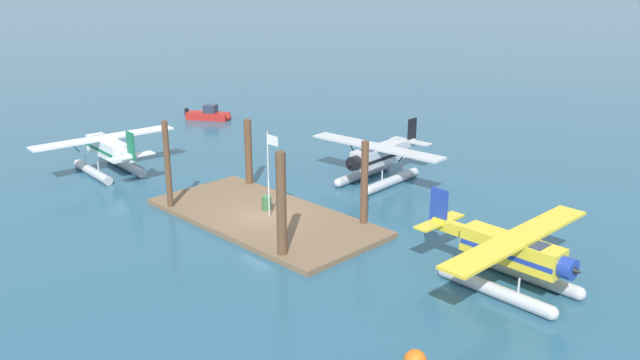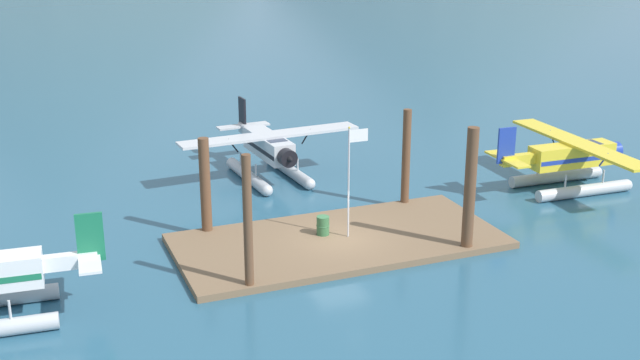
# 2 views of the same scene
# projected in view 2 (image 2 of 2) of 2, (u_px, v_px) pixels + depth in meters

# --- Properties ---
(ground_plane) EXTENTS (1200.00, 1200.00, 0.00)m
(ground_plane) POSITION_uv_depth(u_px,v_px,m) (338.00, 244.00, 36.49)
(ground_plane) COLOR #285670
(dock_platform) EXTENTS (14.72, 6.95, 0.30)m
(dock_platform) POSITION_uv_depth(u_px,v_px,m) (338.00, 241.00, 36.44)
(dock_platform) COLOR brown
(dock_platform) RESTS_ON ground
(piling_near_left) EXTENTS (0.36, 0.36, 5.67)m
(piling_near_left) POSITION_uv_depth(u_px,v_px,m) (248.00, 225.00, 31.02)
(piling_near_left) COLOR brown
(piling_near_left) RESTS_ON ground
(piling_near_right) EXTENTS (0.51, 0.51, 5.71)m
(piling_near_right) POSITION_uv_depth(u_px,v_px,m) (470.00, 191.00, 34.75)
(piling_near_right) COLOR brown
(piling_near_right) RESTS_ON ground
(piling_far_left) EXTENTS (0.49, 0.49, 4.72)m
(piling_far_left) POSITION_uv_depth(u_px,v_px,m) (205.00, 188.00, 36.70)
(piling_far_left) COLOR brown
(piling_far_left) RESTS_ON ground
(piling_far_right) EXTENTS (0.42, 0.42, 5.13)m
(piling_far_right) POSITION_uv_depth(u_px,v_px,m) (406.00, 159.00, 40.31)
(piling_far_right) COLOR brown
(piling_far_right) RESTS_ON ground
(flagpole) EXTENTS (0.95, 0.10, 5.16)m
(flagpole) POSITION_uv_depth(u_px,v_px,m) (352.00, 168.00, 35.61)
(flagpole) COLOR silver
(flagpole) RESTS_ON dock_platform
(fuel_drum) EXTENTS (0.62, 0.62, 0.88)m
(fuel_drum) POSITION_uv_depth(u_px,v_px,m) (323.00, 225.00, 36.66)
(fuel_drum) COLOR #33663D
(fuel_drum) RESTS_ON dock_platform
(seaplane_silver_bow_centre) EXTENTS (10.47, 7.97, 3.84)m
(seaplane_silver_bow_centre) POSITION_uv_depth(u_px,v_px,m) (269.00, 152.00, 45.12)
(seaplane_silver_bow_centre) COLOR #B7BABF
(seaplane_silver_bow_centre) RESTS_ON ground
(seaplane_yellow_stbd_fwd) EXTENTS (7.98, 10.44, 3.84)m
(seaplane_yellow_stbd_fwd) POSITION_uv_depth(u_px,v_px,m) (572.00, 162.00, 43.32)
(seaplane_yellow_stbd_fwd) COLOR #B7BABF
(seaplane_yellow_stbd_fwd) RESTS_ON ground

